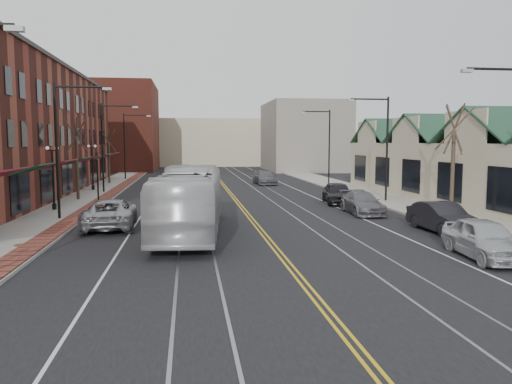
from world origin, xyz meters
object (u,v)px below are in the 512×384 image
object	(u,v)px
parked_suv	(110,213)
parked_car_b	(442,218)
transit_bus	(190,201)
parked_car_c	(362,203)
parked_car_d	(338,193)
parked_car_a	(485,239)

from	to	relation	value
parked_suv	parked_car_b	world-z (taller)	parked_suv
transit_bus	parked_car_c	xyz separation A→B (m)	(11.21, 5.62, -1.00)
parked_car_d	parked_car_b	bearing A→B (deg)	-74.19
transit_bus	parked_car_d	xyz separation A→B (m)	(11.21, 11.03, -0.88)
parked_suv	parked_car_b	distance (m)	17.76
transit_bus	parked_suv	distance (m)	5.01
parked_car_d	parked_suv	bearing A→B (deg)	-143.20
transit_bus	parked_car_b	xyz separation A→B (m)	(13.01, -1.41, -0.92)
transit_bus	parked_car_b	distance (m)	13.12
parked_car_b	parked_car_d	xyz separation A→B (m)	(-1.80, 12.45, 0.04)
transit_bus	parked_car_c	distance (m)	12.58
parked_car_a	parked_car_c	bearing A→B (deg)	97.71
parked_suv	parked_car_a	bearing A→B (deg)	146.58
parked_suv	parked_car_c	bearing A→B (deg)	-171.18
transit_bus	parked_suv	xyz separation A→B (m)	(-4.34, 2.34, -0.90)
parked_car_a	parked_car_c	world-z (taller)	parked_car_a
parked_car_b	parked_car_c	size ratio (longest dim) A/B	0.97
parked_car_d	parked_car_a	bearing A→B (deg)	-80.55
transit_bus	parked_car_c	size ratio (longest dim) A/B	2.49
transit_bus	parked_car_c	bearing A→B (deg)	-148.70
transit_bus	parked_car_d	distance (m)	15.76
transit_bus	parked_suv	size ratio (longest dim) A/B	2.10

